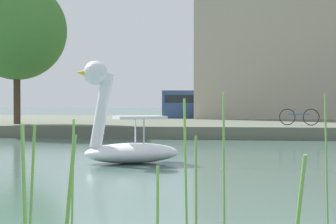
{
  "coord_description": "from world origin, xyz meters",
  "views": [
    {
      "loc": [
        0.95,
        -5.1,
        1.49
      ],
      "look_at": [
        -1.87,
        12.74,
        1.27
      ],
      "focal_mm": 66.86,
      "sensor_mm": 36.0,
      "label": 1
    }
  ],
  "objects_px": {
    "tree_broadleaf_right": "(17,31)",
    "bicycle_parked": "(299,117)",
    "parked_van": "(197,103)",
    "swan_boat": "(125,138)"
  },
  "relations": [
    {
      "from": "tree_broadleaf_right",
      "to": "bicycle_parked",
      "type": "bearing_deg",
      "value": 1.08
    },
    {
      "from": "parked_van",
      "to": "swan_boat",
      "type": "bearing_deg",
      "value": -87.42
    },
    {
      "from": "tree_broadleaf_right",
      "to": "parked_van",
      "type": "bearing_deg",
      "value": 62.8
    },
    {
      "from": "tree_broadleaf_right",
      "to": "bicycle_parked",
      "type": "xyz_separation_m",
      "value": [
        13.37,
        0.25,
        -4.12
      ]
    },
    {
      "from": "swan_boat",
      "to": "tree_broadleaf_right",
      "type": "xyz_separation_m",
      "value": [
        -8.39,
        13.3,
        4.39
      ]
    },
    {
      "from": "bicycle_parked",
      "to": "swan_boat",
      "type": "bearing_deg",
      "value": -110.17
    },
    {
      "from": "tree_broadleaf_right",
      "to": "parked_van",
      "type": "distance_m",
      "value": 16.06
    },
    {
      "from": "swan_boat",
      "to": "tree_broadleaf_right",
      "type": "bearing_deg",
      "value": 122.26
    },
    {
      "from": "bicycle_parked",
      "to": "parked_van",
      "type": "distance_m",
      "value": 15.04
    },
    {
      "from": "bicycle_parked",
      "to": "parked_van",
      "type": "xyz_separation_m",
      "value": [
        -6.2,
        13.69,
        0.64
      ]
    }
  ]
}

